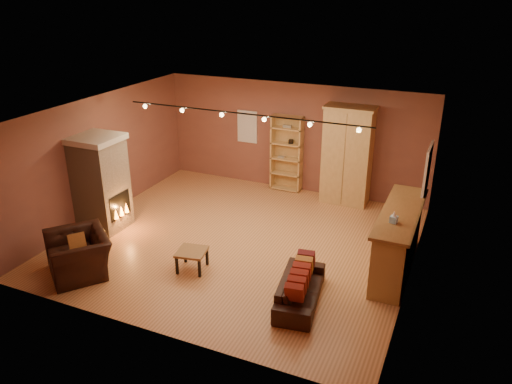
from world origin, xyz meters
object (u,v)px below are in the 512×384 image
at_px(bookcase, 287,152).
at_px(armchair, 78,248).
at_px(loveseat, 300,284).
at_px(fireplace, 101,183).
at_px(armoire, 347,155).
at_px(coffee_table, 192,253).
at_px(bar_counter, 398,240).

height_order(bookcase, armchair, bookcase).
height_order(bookcase, loveseat, bookcase).
height_order(fireplace, armoire, armoire).
height_order(loveseat, coffee_table, loveseat).
height_order(armoire, armchair, armoire).
distance_m(armoire, coffee_table, 4.79).
bearing_deg(armoire, fireplace, -142.04).
height_order(bookcase, coffee_table, bookcase).
distance_m(fireplace, loveseat, 5.06).
distance_m(bar_counter, armchair, 5.98).
bearing_deg(coffee_table, bookcase, 87.23).
relative_size(bar_counter, coffee_table, 4.10).
bearing_deg(bar_counter, armoire, 121.80).
distance_m(armoire, bar_counter, 3.29).
xyz_separation_m(fireplace, bar_counter, (6.24, 0.80, -0.44)).
xyz_separation_m(bookcase, armoire, (1.62, -0.20, 0.21)).
distance_m(loveseat, coffee_table, 2.23).
bearing_deg(armoire, coffee_table, -113.00).
height_order(armoire, coffee_table, armoire).
xyz_separation_m(armoire, armchair, (-3.71, -5.28, -0.69)).
height_order(armoire, bar_counter, armoire).
bearing_deg(bar_counter, armchair, -154.92).
xyz_separation_m(bar_counter, coffee_table, (-3.54, -1.59, -0.28)).
bearing_deg(loveseat, armoire, -3.64).
height_order(fireplace, armchair, fireplace).
relative_size(armoire, coffee_table, 3.88).
relative_size(armoire, bar_counter, 0.95).
relative_size(armchair, coffee_table, 2.27).
bearing_deg(fireplace, bookcase, 52.05).
bearing_deg(coffee_table, armoire, 67.00).
height_order(bookcase, armoire, armoire).
relative_size(bookcase, armoire, 0.82).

